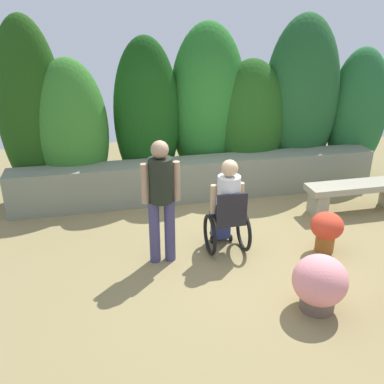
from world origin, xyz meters
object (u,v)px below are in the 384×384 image
object	(u,v)px
person_standing_companion	(161,195)
flower_pot_purple_near	(327,229)
stone_bench	(356,192)
flower_pot_terracotta_by_wall	(320,283)
person_in_wheelchair	(227,209)

from	to	relation	value
person_standing_companion	flower_pot_purple_near	size ratio (longest dim) A/B	2.86
stone_bench	flower_pot_terracotta_by_wall	world-z (taller)	flower_pot_terracotta_by_wall
person_in_wheelchair	flower_pot_terracotta_by_wall	xyz separation A→B (m)	(0.62, -1.44, -0.30)
person_in_wheelchair	person_standing_companion	bearing A→B (deg)	-167.00
person_standing_companion	flower_pot_purple_near	xyz separation A→B (m)	(2.20, -0.26, -0.61)
flower_pot_terracotta_by_wall	stone_bench	bearing A→B (deg)	50.26
stone_bench	flower_pot_purple_near	bearing A→B (deg)	-135.96
person_in_wheelchair	flower_pot_purple_near	bearing A→B (deg)	-5.99
stone_bench	flower_pot_purple_near	xyz separation A→B (m)	(-1.12, -1.06, 0.00)
person_in_wheelchair	person_standing_companion	distance (m)	0.95
flower_pot_purple_near	person_standing_companion	bearing A→B (deg)	173.38
flower_pot_terracotta_by_wall	flower_pot_purple_near	bearing A→B (deg)	58.14
flower_pot_purple_near	flower_pot_terracotta_by_wall	xyz separation A→B (m)	(-0.69, -1.11, -0.01)
person_standing_companion	flower_pot_terracotta_by_wall	world-z (taller)	person_standing_companion
stone_bench	person_in_wheelchair	size ratio (longest dim) A/B	1.27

